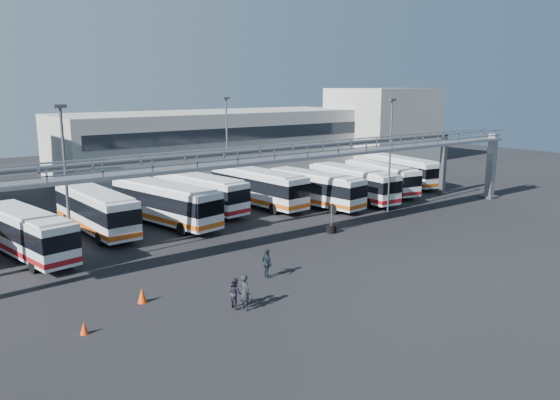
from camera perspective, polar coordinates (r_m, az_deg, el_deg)
ground at (r=38.06m, az=6.80°, el=-5.50°), size 140.00×140.00×0.00m
gantry at (r=41.20m, az=1.36°, el=3.76°), size 51.40×5.15×7.10m
warehouse at (r=74.57m, az=-6.68°, el=6.12°), size 42.00×14.00×8.00m
building_right at (r=86.11m, az=10.67°, el=7.74°), size 14.00×12.00×11.00m
light_pole_left at (r=35.87m, az=-21.47°, el=2.10°), size 0.70×0.35×10.21m
light_pole_mid at (r=50.17m, az=11.45°, el=5.22°), size 0.70×0.35×10.21m
light_pole_back at (r=56.64m, az=-5.57°, el=6.12°), size 0.70×0.35×10.21m
bus_1 at (r=40.01m, az=-24.95°, el=-3.06°), size 4.19×10.77×3.19m
bus_2 at (r=44.82m, az=-18.70°, el=-0.93°), size 3.03×11.27×3.40m
bus_3 at (r=45.77m, az=-11.91°, el=-0.23°), size 4.89×11.80×3.49m
bus_4 at (r=50.23m, az=-8.43°, el=0.88°), size 4.23×11.35×3.37m
bus_5 at (r=51.97m, az=-2.30°, el=1.45°), size 3.62×11.74×3.51m
bus_6 at (r=51.94m, az=3.56°, el=1.29°), size 3.83×11.04×3.28m
bus_7 at (r=54.99m, az=7.58°, el=1.82°), size 2.97×11.07×3.34m
bus_8 at (r=59.60m, az=10.50°, el=2.39°), size 4.12×10.59×3.14m
bus_9 at (r=64.82m, az=12.56°, el=3.10°), size 4.05×10.93×3.24m
pedestrian_a at (r=28.33m, az=-3.69°, el=-9.60°), size 0.49×0.71×1.88m
pedestrian_b at (r=28.66m, az=-4.73°, el=-9.65°), size 0.61×0.78×1.60m
pedestrian_d at (r=32.82m, az=-1.37°, el=-6.63°), size 0.57×1.09×1.78m
cone_left at (r=27.44m, az=-19.79°, el=-12.46°), size 0.40×0.40×0.62m
cone_right at (r=30.24m, az=-14.22°, el=-9.64°), size 0.66×0.66×0.80m
tire_stack at (r=42.95m, az=5.39°, el=-2.95°), size 0.78×0.78×2.22m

